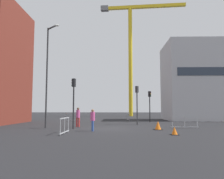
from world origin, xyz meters
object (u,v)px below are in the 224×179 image
(traffic_light_verge, at_px, (150,101))
(traffic_light_island, at_px, (137,99))
(streetlamp_tall, at_px, (48,70))
(construction_crane, at_px, (132,41))
(traffic_light_median, at_px, (74,95))
(pedestrian_waiting, at_px, (93,118))
(pedestrian_walking, at_px, (78,116))
(traffic_cone_striped, at_px, (158,126))
(traffic_cone_orange, at_px, (174,131))

(traffic_light_verge, bearing_deg, traffic_light_island, -115.72)
(streetlamp_tall, xyz_separation_m, traffic_light_island, (8.31, 4.33, -2.41))
(construction_crane, distance_m, traffic_light_verge, 26.41)
(construction_crane, height_order, traffic_light_median, construction_crane)
(traffic_light_island, distance_m, pedestrian_waiting, 8.16)
(traffic_light_island, height_order, pedestrian_walking, traffic_light_island)
(traffic_light_median, relative_size, pedestrian_walking, 2.38)
(construction_crane, height_order, traffic_light_verge, construction_crane)
(traffic_light_island, xyz_separation_m, traffic_light_median, (-5.85, -4.97, 0.09))
(traffic_light_island, xyz_separation_m, pedestrian_walking, (-5.75, -3.23, -1.71))
(traffic_cone_striped, bearing_deg, streetlamp_tall, 171.91)
(construction_crane, height_order, traffic_cone_striped, construction_crane)
(pedestrian_walking, xyz_separation_m, traffic_cone_orange, (7.31, -5.86, -0.80))
(traffic_light_island, bearing_deg, construction_crane, 86.69)
(traffic_cone_striped, bearing_deg, traffic_light_island, 101.38)
(traffic_light_island, distance_m, pedestrian_walking, 6.82)
(traffic_cone_orange, bearing_deg, pedestrian_waiting, 158.32)
(construction_crane, bearing_deg, traffic_cone_striped, -90.66)
(streetlamp_tall, distance_m, traffic_light_verge, 13.57)
(traffic_light_median, relative_size, pedestrian_waiting, 2.58)
(pedestrian_waiting, bearing_deg, traffic_cone_orange, -21.68)
(construction_crane, bearing_deg, pedestrian_walking, -103.92)
(construction_crane, height_order, pedestrian_waiting, construction_crane)
(traffic_light_verge, relative_size, traffic_cone_orange, 7.43)
(pedestrian_waiting, bearing_deg, traffic_light_verge, 61.53)
(traffic_light_island, height_order, traffic_cone_striped, traffic_light_island)
(traffic_light_island, bearing_deg, traffic_cone_striped, -78.62)
(construction_crane, height_order, traffic_light_island, construction_crane)
(traffic_light_verge, relative_size, traffic_cone_striped, 5.66)
(construction_crane, distance_m, traffic_cone_orange, 39.08)
(construction_crane, xyz_separation_m, traffic_light_verge, (0.48, -21.94, -14.69))
(streetlamp_tall, xyz_separation_m, pedestrian_walking, (2.56, 1.10, -4.12))
(streetlamp_tall, bearing_deg, traffic_cone_striped, -8.09)
(pedestrian_walking, bearing_deg, streetlamp_tall, -156.78)
(construction_crane, relative_size, traffic_light_verge, 6.74)
(pedestrian_waiting, bearing_deg, pedestrian_walking, 115.76)
(traffic_light_median, height_order, traffic_light_verge, traffic_light_median)
(traffic_cone_striped, bearing_deg, traffic_cone_orange, -83.13)
(traffic_cone_striped, bearing_deg, pedestrian_walking, 160.50)
(construction_crane, distance_m, streetlamp_tall, 34.17)
(pedestrian_waiting, bearing_deg, traffic_light_median, 134.11)
(streetlamp_tall, xyz_separation_m, traffic_light_verge, (10.30, 8.45, -2.55))
(traffic_light_verge, distance_m, traffic_cone_striped, 10.10)
(traffic_cone_striped, bearing_deg, traffic_light_verge, 85.07)
(construction_crane, bearing_deg, traffic_light_verge, -88.75)
(pedestrian_waiting, bearing_deg, traffic_light_island, 59.94)
(streetlamp_tall, relative_size, pedestrian_walking, 5.06)
(construction_crane, height_order, pedestrian_walking, construction_crane)
(traffic_cone_orange, bearing_deg, traffic_light_verge, 88.12)
(traffic_light_verge, relative_size, pedestrian_waiting, 2.36)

